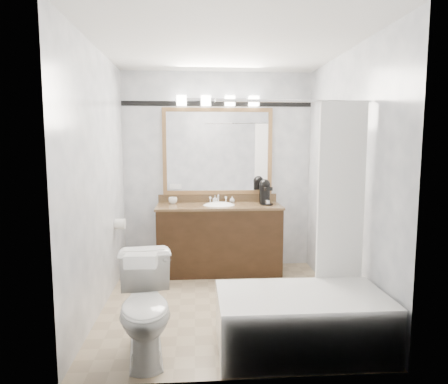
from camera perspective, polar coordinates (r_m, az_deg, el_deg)
The scene contains 14 objects.
room at distance 3.86m, azimuth 0.14°, elevation 1.70°, with size 2.42×2.62×2.52m.
vanity at distance 5.00m, azimuth -0.72°, elevation -6.49°, with size 1.53×0.58×0.97m.
mirror at distance 5.12m, azimuth -0.91°, elevation 5.80°, with size 1.40×0.04×1.10m.
vanity_light_bar at distance 5.10m, azimuth -0.89°, elevation 12.92°, with size 1.02×0.14×0.12m.
accent_stripe at distance 5.16m, azimuth -0.93°, elevation 12.48°, with size 2.40×0.01×0.06m, color black.
bathtub at distance 3.33m, azimuth 11.31°, elevation -16.64°, with size 1.30×0.75×1.96m.
tp_roll at distance 4.67m, azimuth -14.62°, elevation -4.43°, with size 0.12×0.12×0.11m, color white.
toilet at distance 3.18m, azimuth -11.08°, elevation -15.84°, with size 0.42×0.74×0.75m, color white.
tissue_box at distance 2.86m, azimuth -11.77°, elevation -9.55°, with size 0.22×0.12×0.09m, color white.
coffee_maker at distance 4.97m, azimuth 5.87°, elevation 0.08°, with size 0.17×0.20×0.31m.
cup_left at distance 5.04m, azimuth -7.31°, elevation -1.22°, with size 0.11×0.11×0.08m, color white.
soap_bottle_a at distance 5.04m, azimuth -1.28°, elevation -1.07°, with size 0.04×0.05×0.10m, color white.
soap_bottle_b at distance 5.11m, azimuth 1.17°, elevation -1.08°, with size 0.06×0.06×0.08m, color white.
soap_bar at distance 5.03m, azimuth -0.14°, elevation -1.53°, with size 0.07×0.04×0.02m, color #EBE6C2.
Camera 1 is at (-0.28, -3.83, 1.60)m, focal length 32.00 mm.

